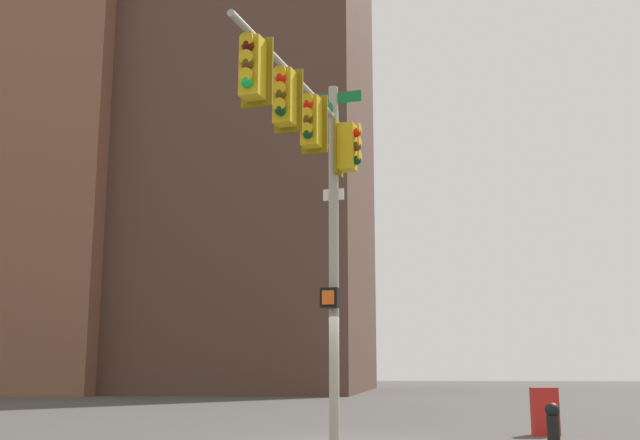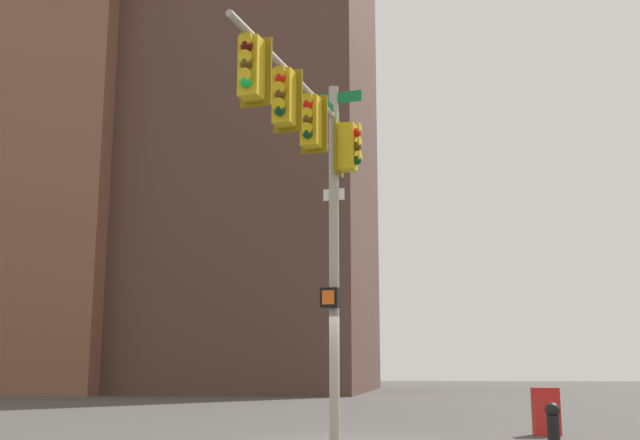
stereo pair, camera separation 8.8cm
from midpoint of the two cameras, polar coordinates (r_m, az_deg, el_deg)
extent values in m
cylinder|color=#9E998C|center=(16.03, 1.19, -2.80)|extent=(0.21, 0.21, 7.40)
cylinder|color=#9E998C|center=(14.44, -2.02, 10.65)|extent=(5.12, 1.07, 0.12)
cylinder|color=#9E998C|center=(15.75, 0.12, 7.03)|extent=(1.04, 0.27, 0.75)
cube|color=#0F6B33|center=(16.88, 1.15, 8.89)|extent=(0.26, 1.23, 0.24)
cube|color=#0F6B33|center=(16.78, 1.15, 7.92)|extent=(0.71, 0.16, 0.24)
cube|color=white|center=(16.28, 1.17, 1.87)|extent=(0.11, 0.45, 0.24)
cube|color=gold|center=(15.26, -0.49, 7.19)|extent=(0.40, 0.40, 1.00)
cube|color=#7D640C|center=(15.43, -0.26, 6.98)|extent=(0.14, 0.54, 1.16)
sphere|color=red|center=(15.18, -0.75, 8.49)|extent=(0.20, 0.20, 0.20)
cylinder|color=gold|center=(15.15, -0.83, 8.89)|extent=(0.08, 0.23, 0.23)
sphere|color=#4C330A|center=(15.08, -0.75, 7.42)|extent=(0.20, 0.20, 0.20)
cylinder|color=gold|center=(15.05, -0.83, 7.82)|extent=(0.08, 0.23, 0.23)
sphere|color=#0A3819|center=(14.99, -0.75, 6.33)|extent=(0.20, 0.20, 0.20)
cylinder|color=gold|center=(14.96, -0.83, 6.73)|extent=(0.08, 0.23, 0.23)
cube|color=gold|center=(13.99, -2.46, 8.93)|extent=(0.40, 0.40, 1.00)
cube|color=#7D640C|center=(14.15, -2.18, 8.68)|extent=(0.14, 0.54, 1.16)
sphere|color=red|center=(13.91, -2.76, 10.36)|extent=(0.20, 0.20, 0.20)
cylinder|color=gold|center=(13.89, -2.85, 10.80)|extent=(0.08, 0.23, 0.23)
sphere|color=#4C330A|center=(13.81, -2.77, 9.20)|extent=(0.20, 0.20, 0.20)
cylinder|color=gold|center=(13.78, -2.86, 9.64)|extent=(0.08, 0.23, 0.23)
sphere|color=#0A3819|center=(13.71, -2.78, 8.02)|extent=(0.20, 0.20, 0.20)
cylinder|color=gold|center=(13.68, -2.88, 8.46)|extent=(0.08, 0.23, 0.23)
cube|color=gold|center=(12.74, -4.84, 11.00)|extent=(0.40, 0.40, 1.00)
cube|color=#7D640C|center=(12.90, -4.50, 10.70)|extent=(0.14, 0.54, 1.16)
sphere|color=#470A07|center=(12.69, -5.19, 12.58)|extent=(0.20, 0.20, 0.20)
cylinder|color=gold|center=(12.67, -5.31, 13.06)|extent=(0.08, 0.23, 0.23)
sphere|color=#4C330A|center=(12.57, -5.22, 11.32)|extent=(0.20, 0.20, 0.20)
cylinder|color=gold|center=(12.55, -5.33, 11.81)|extent=(0.08, 0.23, 0.23)
sphere|color=green|center=(12.46, -5.24, 10.05)|extent=(0.20, 0.20, 0.20)
cylinder|color=gold|center=(12.44, -5.36, 10.53)|extent=(0.08, 0.23, 0.23)
cube|color=gold|center=(16.44, 2.17, 5.34)|extent=(0.40, 0.40, 1.00)
cube|color=#7D640C|center=(16.50, 1.54, 5.29)|extent=(0.54, 0.14, 1.16)
sphere|color=red|center=(16.48, 2.85, 6.41)|extent=(0.20, 0.20, 0.20)
cylinder|color=gold|center=(16.49, 3.07, 6.73)|extent=(0.23, 0.08, 0.23)
sphere|color=#4C330A|center=(16.39, 2.86, 5.41)|extent=(0.20, 0.20, 0.20)
cylinder|color=gold|center=(16.40, 3.08, 5.73)|extent=(0.23, 0.08, 0.23)
sphere|color=#0A3819|center=(16.31, 2.87, 4.39)|extent=(0.20, 0.20, 0.20)
cylinder|color=gold|center=(16.32, 3.09, 4.72)|extent=(0.23, 0.08, 0.23)
cube|color=black|center=(15.70, 0.92, -5.72)|extent=(0.31, 0.40, 0.40)
cube|color=#EA5914|center=(15.57, 0.77, -5.68)|extent=(0.07, 0.25, 0.28)
cylinder|color=black|center=(14.72, 16.90, -14.79)|extent=(0.22, 0.22, 0.65)
sphere|color=black|center=(14.70, 16.81, -13.18)|extent=(0.26, 0.26, 0.26)
cylinder|color=black|center=(14.88, 16.80, -14.63)|extent=(0.10, 0.09, 0.09)
cube|color=red|center=(18.74, 16.34, -13.29)|extent=(0.48, 0.59, 1.05)
cube|color=#4C3328|center=(63.09, -3.55, 13.58)|extent=(24.16, 14.80, 55.24)
cube|color=brown|center=(61.80, -19.29, 6.21)|extent=(19.48, 17.45, 38.07)
camera|label=1|loc=(0.04, -89.83, -0.03)|focal=43.73mm
camera|label=2|loc=(0.04, 90.17, 0.03)|focal=43.73mm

